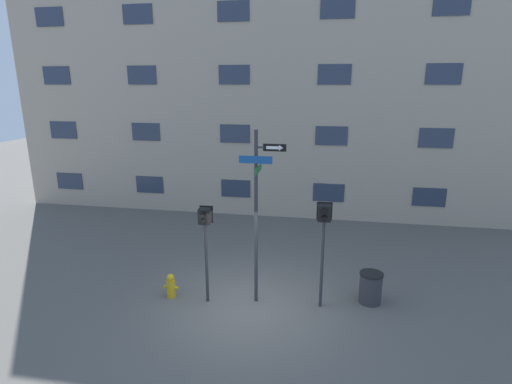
{
  "coord_description": "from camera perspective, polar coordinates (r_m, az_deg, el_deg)",
  "views": [
    {
      "loc": [
        1.79,
        -9.03,
        5.61
      ],
      "look_at": [
        0.14,
        0.37,
        3.02
      ],
      "focal_mm": 28.0,
      "sensor_mm": 36.0,
      "label": 1
    }
  ],
  "objects": [
    {
      "name": "ground_plane",
      "position": [
        10.78,
        -1.12,
        -16.16
      ],
      "size": [
        60.0,
        60.0,
        0.0
      ],
      "primitive_type": "plane",
      "color": "#595651"
    },
    {
      "name": "building_facade",
      "position": [
        16.86,
        4.03,
        16.37
      ],
      "size": [
        24.0,
        0.63,
        11.93
      ],
      "color": "tan",
      "rests_on": "ground_plane"
    },
    {
      "name": "street_sign_pole",
      "position": [
        9.98,
        0.3,
        -2.01
      ],
      "size": [
        1.14,
        0.85,
        4.57
      ],
      "color": "#2D2D33",
      "rests_on": "ground_plane"
    },
    {
      "name": "pedestrian_signal_left",
      "position": [
        10.25,
        -7.27,
        -5.31
      ],
      "size": [
        0.35,
        0.4,
        2.62
      ],
      "color": "#2D2D33",
      "rests_on": "ground_plane"
    },
    {
      "name": "pedestrian_signal_right",
      "position": [
        10.02,
        9.65,
        -4.91
      ],
      "size": [
        0.38,
        0.4,
        2.79
      ],
      "color": "#2D2D33",
      "rests_on": "ground_plane"
    },
    {
      "name": "fire_hydrant",
      "position": [
        11.33,
        -12.05,
        -12.98
      ],
      "size": [
        0.4,
        0.24,
        0.67
      ],
      "color": "gold",
      "rests_on": "ground_plane"
    },
    {
      "name": "trash_bin",
      "position": [
        11.21,
        16.04,
        -13.01
      ],
      "size": [
        0.62,
        0.62,
        0.84
      ],
      "color": "#333338",
      "rests_on": "ground_plane"
    }
  ]
}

